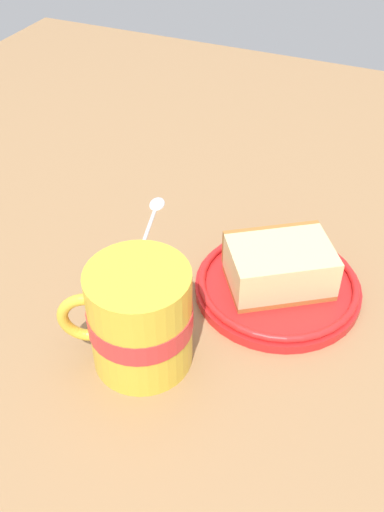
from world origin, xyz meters
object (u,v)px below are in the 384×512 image
cake_slice (279,265)px  teaspoon (153,212)px  small_plate (278,285)px  tea_mug (139,317)px

cake_slice → teaspoon: 20.27cm
small_plate → teaspoon: bearing=-111.6°
small_plate → cake_slice: 2.64cm
cake_slice → teaspoon: (-7.22, -18.67, -3.19)cm
cake_slice → tea_mug: 17.12cm
cake_slice → tea_mug: size_ratio=1.09×
tea_mug → small_plate: bearing=146.5°
teaspoon → tea_mug: bearing=23.8°
cake_slice → tea_mug: tea_mug is taller
tea_mug → teaspoon: bearing=-156.2°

